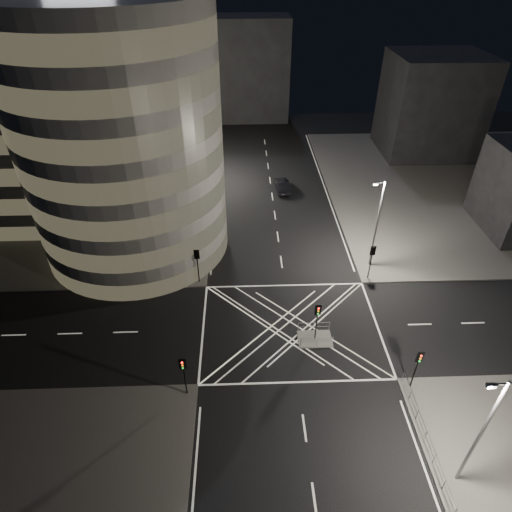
{
  "coord_description": "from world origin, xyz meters",
  "views": [
    {
      "loc": [
        -4.16,
        -27.43,
        28.57
      ],
      "look_at": [
        -2.91,
        7.14,
        3.0
      ],
      "focal_mm": 30.0,
      "sensor_mm": 36.0,
      "label": 1
    }
  ],
  "objects_px": {
    "traffic_signal_fl": "(197,260)",
    "street_lamp_left_far": "(203,145)",
    "traffic_signal_fr": "(372,256)",
    "street_lamp_right_far": "(377,222)",
    "traffic_signal_nr": "(418,363)",
    "traffic_signal_nl": "(184,370)",
    "central_island": "(315,339)",
    "street_lamp_right_near": "(481,432)",
    "traffic_signal_island": "(317,316)",
    "street_lamp_left_near": "(193,211)",
    "sedan": "(282,185)"
  },
  "relations": [
    {
      "from": "street_lamp_right_far",
      "to": "sedan",
      "type": "xyz_separation_m",
      "value": [
        -7.94,
        17.76,
        -4.75
      ]
    },
    {
      "from": "traffic_signal_fr",
      "to": "street_lamp_left_near",
      "type": "bearing_deg",
      "value": 164.08
    },
    {
      "from": "traffic_signal_fl",
      "to": "street_lamp_left_near",
      "type": "relative_size",
      "value": 0.4
    },
    {
      "from": "street_lamp_left_near",
      "to": "street_lamp_left_far",
      "type": "height_order",
      "value": "same"
    },
    {
      "from": "street_lamp_left_far",
      "to": "traffic_signal_nr",
      "type": "bearing_deg",
      "value": -63.64
    },
    {
      "from": "central_island",
      "to": "traffic_signal_fr",
      "type": "xyz_separation_m",
      "value": [
        6.8,
        8.3,
        2.84
      ]
    },
    {
      "from": "sedan",
      "to": "street_lamp_left_far",
      "type": "bearing_deg",
      "value": -20.38
    },
    {
      "from": "traffic_signal_fr",
      "to": "street_lamp_right_near",
      "type": "xyz_separation_m",
      "value": [
        0.64,
        -20.8,
        2.63
      ]
    },
    {
      "from": "sedan",
      "to": "traffic_signal_fl",
      "type": "bearing_deg",
      "value": 58.82
    },
    {
      "from": "traffic_signal_island",
      "to": "sedan",
      "type": "relative_size",
      "value": 0.83
    },
    {
      "from": "traffic_signal_fl",
      "to": "street_lamp_right_far",
      "type": "relative_size",
      "value": 0.4
    },
    {
      "from": "traffic_signal_fl",
      "to": "traffic_signal_nl",
      "type": "distance_m",
      "value": 13.6
    },
    {
      "from": "traffic_signal_nr",
      "to": "sedan",
      "type": "distance_m",
      "value": 34.41
    },
    {
      "from": "street_lamp_right_far",
      "to": "traffic_signal_island",
      "type": "bearing_deg",
      "value": -125.3
    },
    {
      "from": "traffic_signal_fl",
      "to": "street_lamp_right_near",
      "type": "relative_size",
      "value": 0.4
    },
    {
      "from": "sedan",
      "to": "traffic_signal_nr",
      "type": "bearing_deg",
      "value": 98.39
    },
    {
      "from": "traffic_signal_fl",
      "to": "traffic_signal_fr",
      "type": "bearing_deg",
      "value": 0.0
    },
    {
      "from": "traffic_signal_fr",
      "to": "sedan",
      "type": "bearing_deg",
      "value": 110.09
    },
    {
      "from": "traffic_signal_nl",
      "to": "traffic_signal_island",
      "type": "bearing_deg",
      "value": 26.14
    },
    {
      "from": "traffic_signal_nr",
      "to": "street_lamp_right_far",
      "type": "distance_m",
      "value": 16.03
    },
    {
      "from": "central_island",
      "to": "street_lamp_left_near",
      "type": "xyz_separation_m",
      "value": [
        -11.44,
        13.5,
        5.47
      ]
    },
    {
      "from": "street_lamp_left_near",
      "to": "sedan",
      "type": "bearing_deg",
      "value": 53.47
    },
    {
      "from": "traffic_signal_fr",
      "to": "street_lamp_left_far",
      "type": "height_order",
      "value": "street_lamp_left_far"
    },
    {
      "from": "traffic_signal_nl",
      "to": "traffic_signal_fr",
      "type": "height_order",
      "value": "same"
    },
    {
      "from": "traffic_signal_fl",
      "to": "street_lamp_left_far",
      "type": "height_order",
      "value": "street_lamp_left_far"
    },
    {
      "from": "traffic_signal_fl",
      "to": "traffic_signal_fr",
      "type": "relative_size",
      "value": 1.0
    },
    {
      "from": "traffic_signal_island",
      "to": "traffic_signal_nl",
      "type": "bearing_deg",
      "value": -153.86
    },
    {
      "from": "central_island",
      "to": "street_lamp_left_near",
      "type": "height_order",
      "value": "street_lamp_left_near"
    },
    {
      "from": "central_island",
      "to": "street_lamp_left_far",
      "type": "distance_m",
      "value": 33.95
    },
    {
      "from": "traffic_signal_nr",
      "to": "street_lamp_left_near",
      "type": "distance_m",
      "value": 26.32
    },
    {
      "from": "traffic_signal_island",
      "to": "street_lamp_right_far",
      "type": "height_order",
      "value": "street_lamp_right_far"
    },
    {
      "from": "traffic_signal_fr",
      "to": "street_lamp_left_near",
      "type": "xyz_separation_m",
      "value": [
        -18.24,
        5.2,
        2.63
      ]
    },
    {
      "from": "traffic_signal_nr",
      "to": "street_lamp_right_near",
      "type": "bearing_deg",
      "value": -84.96
    },
    {
      "from": "traffic_signal_island",
      "to": "traffic_signal_fr",
      "type": "bearing_deg",
      "value": 50.67
    },
    {
      "from": "street_lamp_left_near",
      "to": "sedan",
      "type": "xyz_separation_m",
      "value": [
        10.94,
        14.76,
        -4.75
      ]
    },
    {
      "from": "traffic_signal_nr",
      "to": "traffic_signal_island",
      "type": "bearing_deg",
      "value": 142.07
    },
    {
      "from": "traffic_signal_island",
      "to": "street_lamp_right_near",
      "type": "relative_size",
      "value": 0.4
    },
    {
      "from": "traffic_signal_nl",
      "to": "street_lamp_right_far",
      "type": "height_order",
      "value": "street_lamp_right_far"
    },
    {
      "from": "street_lamp_right_near",
      "to": "street_lamp_right_far",
      "type": "bearing_deg",
      "value": 90.0
    },
    {
      "from": "traffic_signal_nr",
      "to": "traffic_signal_nl",
      "type": "bearing_deg",
      "value": 180.0
    },
    {
      "from": "traffic_signal_fr",
      "to": "street_lamp_left_near",
      "type": "distance_m",
      "value": 19.14
    },
    {
      "from": "traffic_signal_nr",
      "to": "street_lamp_right_far",
      "type": "height_order",
      "value": "street_lamp_right_far"
    },
    {
      "from": "traffic_signal_fl",
      "to": "street_lamp_left_far",
      "type": "xyz_separation_m",
      "value": [
        -0.64,
        23.2,
        2.63
      ]
    },
    {
      "from": "street_lamp_right_far",
      "to": "traffic_signal_fl",
      "type": "bearing_deg",
      "value": -173.12
    },
    {
      "from": "street_lamp_right_near",
      "to": "sedan",
      "type": "distance_m",
      "value": 41.8
    },
    {
      "from": "central_island",
      "to": "street_lamp_right_far",
      "type": "height_order",
      "value": "street_lamp_right_far"
    },
    {
      "from": "central_island",
      "to": "street_lamp_left_far",
      "type": "height_order",
      "value": "street_lamp_left_far"
    },
    {
      "from": "traffic_signal_island",
      "to": "traffic_signal_nr",
      "type": "bearing_deg",
      "value": -37.93
    },
    {
      "from": "street_lamp_left_far",
      "to": "street_lamp_right_far",
      "type": "bearing_deg",
      "value": -48.06
    },
    {
      "from": "traffic_signal_fr",
      "to": "street_lamp_right_far",
      "type": "relative_size",
      "value": 0.4
    }
  ]
}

